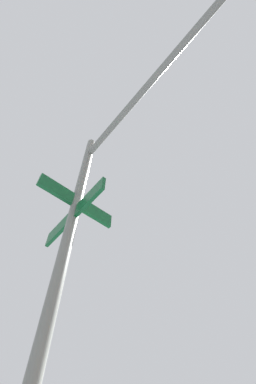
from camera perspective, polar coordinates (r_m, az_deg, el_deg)
traffic_signal_near at (r=2.55m, az=7.42°, el=15.41°), size 2.94×2.66×5.81m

